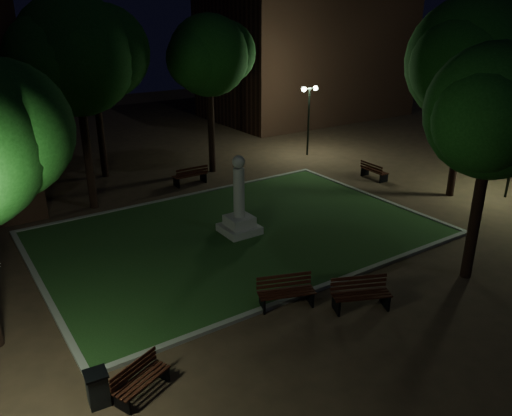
% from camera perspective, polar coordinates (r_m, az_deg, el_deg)
% --- Properties ---
extents(ground, '(80.00, 80.00, 0.00)m').
position_cam_1_polar(ground, '(18.67, 1.39, -5.11)').
color(ground, '#412E1F').
extents(lawn, '(15.00, 10.00, 0.08)m').
position_cam_1_polar(lawn, '(20.15, -1.90, -2.89)').
color(lawn, '#214219').
rests_on(lawn, ground).
extents(lawn_kerb, '(15.40, 10.40, 0.12)m').
position_cam_1_polar(lawn_kerb, '(20.14, -1.90, -2.84)').
color(lawn_kerb, slate).
rests_on(lawn_kerb, ground).
extents(monument, '(1.40, 1.40, 3.20)m').
position_cam_1_polar(monument, '(19.79, -1.93, -0.47)').
color(monument, gray).
rests_on(monument, lawn).
extents(building_far, '(16.00, 10.00, 12.00)m').
position_cam_1_polar(building_far, '(43.59, 5.84, 18.32)').
color(building_far, '#553222').
rests_on(building_far, ground).
extents(tree_north_wl, '(6.07, 4.96, 9.16)m').
position_cam_1_polar(tree_north_wl, '(22.64, -19.69, 16.07)').
color(tree_north_wl, black).
rests_on(tree_north_wl, ground).
extents(tree_north_er, '(5.15, 4.20, 8.35)m').
position_cam_1_polar(tree_north_er, '(27.10, -5.22, 16.94)').
color(tree_north_er, black).
rests_on(tree_north_er, ground).
extents(tree_east, '(6.91, 5.64, 9.14)m').
position_cam_1_polar(tree_east, '(24.99, 23.43, 15.15)').
color(tree_east, black).
rests_on(tree_east, ground).
extents(tree_se, '(5.04, 4.11, 7.65)m').
position_cam_1_polar(tree_se, '(16.83, 25.74, 9.91)').
color(tree_se, black).
rests_on(tree_se, ground).
extents(tree_far_north, '(4.82, 3.94, 7.64)m').
position_cam_1_polar(tree_far_north, '(27.35, -17.90, 14.87)').
color(tree_far_north, black).
rests_on(tree_far_north, ground).
extents(lamppost_ne, '(1.18, 0.28, 4.21)m').
position_cam_1_polar(lamppost_ne, '(30.97, 6.08, 11.38)').
color(lamppost_ne, black).
rests_on(lamppost_ne, ground).
extents(bench_near_left, '(1.83, 1.16, 0.95)m').
position_cam_1_polar(bench_near_left, '(15.34, 3.43, -9.60)').
color(bench_near_left, black).
rests_on(bench_near_left, ground).
extents(bench_near_right, '(1.86, 1.27, 0.97)m').
position_cam_1_polar(bench_near_right, '(15.51, 11.86, -9.65)').
color(bench_near_right, black).
rests_on(bench_near_right, ground).
extents(bench_west_near, '(1.53, 1.03, 0.79)m').
position_cam_1_polar(bench_west_near, '(12.58, -13.09, -18.61)').
color(bench_west_near, black).
rests_on(bench_west_near, ground).
extents(bench_right_side, '(0.65, 1.66, 0.90)m').
position_cam_1_polar(bench_right_side, '(27.42, 13.29, 4.10)').
color(bench_right_side, black).
rests_on(bench_right_side, ground).
extents(bench_far_side, '(1.80, 0.65, 0.98)m').
position_cam_1_polar(bench_far_side, '(26.01, -7.50, 3.65)').
color(bench_far_side, black).
rests_on(bench_far_side, ground).
extents(trash_bin, '(0.54, 0.54, 0.86)m').
position_cam_1_polar(trash_bin, '(12.51, -17.66, -19.02)').
color(trash_bin, black).
rests_on(trash_bin, ground).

